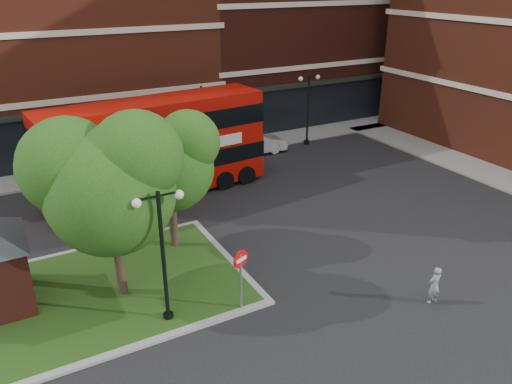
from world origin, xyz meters
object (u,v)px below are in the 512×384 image
bus (155,142)px  woman (434,285)px  car_white (254,143)px  car_silver (128,167)px

bus → woman: bus is taller
bus → woman: size_ratio=8.23×
woman → car_white: size_ratio=0.34×
bus → woman: bearing=-73.9°
bus → car_silver: (-0.78, 3.52, -2.44)m
car_silver → car_white: (8.68, 0.00, 0.12)m
bus → woman: (5.74, -14.48, -2.30)m
woman → car_silver: woman is taller
bus → car_silver: bearing=96.9°
woman → car_white: 18.13m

